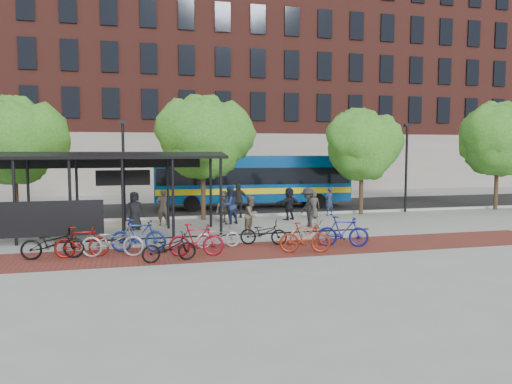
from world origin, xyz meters
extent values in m
plane|color=#9E9E99|center=(0.00, 0.00, 0.00)|extent=(160.00, 160.00, 0.00)
cube|color=black|center=(0.00, 8.00, 0.01)|extent=(160.00, 8.00, 0.01)
cube|color=#B7B7B2|center=(0.00, 4.00, 0.06)|extent=(160.00, 0.25, 0.12)
cube|color=maroon|center=(-2.00, -5.00, 0.00)|extent=(24.00, 3.00, 0.01)
cube|color=black|center=(-3.30, -4.10, 0.00)|extent=(12.00, 0.05, 0.95)
cube|color=maroon|center=(10.00, 26.00, 10.00)|extent=(55.00, 14.00, 20.00)
cube|color=#7A664C|center=(-16.00, 40.00, 15.00)|extent=(22.00, 22.00, 30.00)
cylinder|color=black|center=(-11.00, -1.85, 1.65)|extent=(0.12, 0.12, 3.30)
cylinder|color=black|center=(-11.00, 0.85, 1.65)|extent=(0.12, 0.12, 3.30)
cylinder|color=black|center=(-9.00, -1.85, 1.65)|extent=(0.12, 0.12, 3.30)
cylinder|color=black|center=(-9.00, 0.85, 1.65)|extent=(0.12, 0.12, 3.30)
cylinder|color=black|center=(-7.00, -1.85, 1.65)|extent=(0.12, 0.12, 3.30)
cylinder|color=black|center=(-7.00, 0.85, 1.65)|extent=(0.12, 0.12, 3.30)
cylinder|color=black|center=(-5.00, -1.85, 1.65)|extent=(0.12, 0.12, 3.30)
cylinder|color=black|center=(-5.00, 0.85, 1.65)|extent=(0.12, 0.12, 3.30)
cylinder|color=black|center=(-3.00, -1.85, 1.65)|extent=(0.12, 0.12, 3.30)
cylinder|color=black|center=(-3.00, 0.85, 1.65)|extent=(0.12, 0.12, 3.30)
cube|color=black|center=(-10.00, -1.90, 1.00)|extent=(4.50, 0.08, 1.40)
cube|color=black|center=(-8.00, -1.20, 3.45)|extent=(10.60, 1.65, 0.29)
cube|color=black|center=(-8.00, 0.20, 3.45)|extent=(10.60, 1.65, 0.29)
cube|color=black|center=(-8.00, 0.90, 3.05)|extent=(9.00, 0.10, 0.40)
cube|color=black|center=(-7.00, 0.95, 2.40)|extent=(2.40, 0.12, 0.70)
cube|color=#FF7200|center=(-7.00, 1.03, 2.40)|extent=(2.20, 0.02, 0.55)
cylinder|color=#382619|center=(-12.00, 3.30, 1.19)|extent=(0.24, 0.24, 2.38)
sphere|color=#33671B|center=(-12.00, 3.30, 3.98)|extent=(4.00, 4.00, 4.00)
sphere|color=#33671B|center=(-11.00, 3.50, 4.28)|extent=(3.20, 3.20, 3.20)
sphere|color=#33671B|center=(-11.90, 3.70, 4.78)|extent=(2.80, 2.80, 2.80)
cylinder|color=#382619|center=(-3.00, 3.30, 1.26)|extent=(0.24, 0.24, 2.52)
sphere|color=#33671B|center=(-3.00, 3.30, 4.20)|extent=(4.20, 4.20, 4.20)
sphere|color=#33671B|center=(-1.95, 3.50, 4.50)|extent=(3.36, 3.36, 3.36)
sphere|color=#33671B|center=(-3.84, 3.00, 4.60)|extent=(3.15, 3.15, 3.15)
sphere|color=#33671B|center=(-2.90, 3.70, 5.00)|extent=(2.94, 2.94, 2.94)
cylinder|color=#382619|center=(6.00, 3.30, 1.14)|extent=(0.24, 0.24, 2.27)
sphere|color=#33671B|center=(6.00, 3.30, 3.79)|extent=(3.80, 3.80, 3.80)
sphere|color=#33671B|center=(6.95, 3.50, 4.09)|extent=(3.04, 3.04, 3.04)
sphere|color=#33671B|center=(5.24, 3.00, 4.20)|extent=(2.85, 2.85, 2.85)
sphere|color=#33671B|center=(6.10, 3.70, 4.59)|extent=(2.66, 2.66, 2.66)
cylinder|color=#382619|center=(15.00, 3.30, 1.22)|extent=(0.24, 0.24, 2.45)
sphere|color=#33671B|center=(15.00, 3.30, 4.21)|extent=(4.40, 4.40, 4.40)
sphere|color=#33671B|center=(16.10, 3.50, 4.51)|extent=(3.52, 3.52, 3.52)
sphere|color=#33671B|center=(14.12, 3.00, 4.61)|extent=(3.30, 3.30, 3.30)
sphere|color=#33671B|center=(15.10, 3.70, 5.01)|extent=(3.08, 3.08, 3.08)
cylinder|color=black|center=(-7.00, 3.60, 2.50)|extent=(0.14, 0.14, 5.00)
cube|color=black|center=(-7.00, 3.60, 5.05)|extent=(0.35, 0.20, 0.15)
cylinder|color=black|center=(9.00, 3.60, 2.50)|extent=(0.14, 0.14, 5.00)
cube|color=black|center=(9.00, 3.60, 5.05)|extent=(0.35, 0.20, 0.15)
cube|color=navy|center=(0.76, 7.80, 1.84)|extent=(12.23, 3.42, 2.77)
cube|color=black|center=(0.76, 7.80, 2.06)|extent=(12.00, 3.45, 1.01)
cube|color=yellow|center=(0.76, 7.80, 1.16)|extent=(12.12, 3.47, 0.35)
cube|color=navy|center=(0.76, 7.80, 3.17)|extent=(11.98, 3.15, 0.18)
cylinder|color=black|center=(-3.18, 6.75, 0.48)|extent=(0.98, 0.35, 0.97)
cylinder|color=black|center=(-3.01, 9.37, 0.48)|extent=(0.98, 0.35, 0.97)
cylinder|color=black|center=(4.53, 6.24, 0.48)|extent=(0.98, 0.35, 0.97)
cylinder|color=black|center=(4.71, 8.85, 0.48)|extent=(0.98, 0.35, 0.97)
imported|color=black|center=(-9.29, -4.70, 0.53)|extent=(2.03, 0.71, 1.07)
imported|color=maroon|center=(-8.35, -4.69, 0.54)|extent=(1.83, 0.61, 1.08)
imported|color=#939395|center=(-7.33, -4.85, 0.56)|extent=(2.21, 1.05, 1.12)
imported|color=navy|center=(-6.46, -4.25, 0.60)|extent=(2.08, 1.03, 1.20)
imported|color=black|center=(-5.51, -6.09, 0.48)|extent=(1.89, 0.92, 0.95)
imported|color=maroon|center=(-4.52, -5.47, 0.57)|extent=(1.96, 0.80, 1.14)
imported|color=#B3B3B6|center=(-3.53, -4.14, 0.44)|extent=(1.71, 0.68, 0.88)
imported|color=black|center=(-1.73, -4.05, 0.48)|extent=(1.92, 1.21, 0.95)
imported|color=#98240D|center=(-0.68, -5.85, 0.55)|extent=(1.91, 0.92, 1.11)
imported|color=gray|center=(0.10, -4.15, 0.46)|extent=(1.85, 0.99, 0.92)
imported|color=navy|center=(1.10, -5.15, 0.58)|extent=(2.01, 1.15, 1.16)
imported|color=black|center=(-6.53, 0.87, 0.88)|extent=(0.95, 0.72, 1.76)
imported|color=#3D3731|center=(-5.18, 1.87, 0.88)|extent=(0.70, 0.52, 1.77)
imported|color=#212A4E|center=(-1.96, 1.50, 0.94)|extent=(1.15, 1.07, 1.88)
imported|color=#51473C|center=(-2.13, 2.07, 0.80)|extent=(1.19, 1.01, 1.60)
imported|color=#2A2A2A|center=(-1.04, 3.78, 0.94)|extent=(1.16, 0.65, 1.87)
imported|color=black|center=(1.35, 2.20, 0.85)|extent=(1.62, 1.18, 1.69)
imported|color=#453E37|center=(2.77, 2.39, 0.76)|extent=(0.79, 0.56, 1.53)
imported|color=#222B4F|center=(4.05, 3.27, 0.80)|extent=(0.69, 0.58, 1.61)
imported|color=brown|center=(-1.58, -1.50, 0.83)|extent=(1.02, 1.01, 1.66)
imported|color=#282828|center=(1.41, -0.54, 0.95)|extent=(0.84, 1.30, 1.90)
camera|label=1|loc=(-6.73, -22.49, 3.73)|focal=35.00mm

